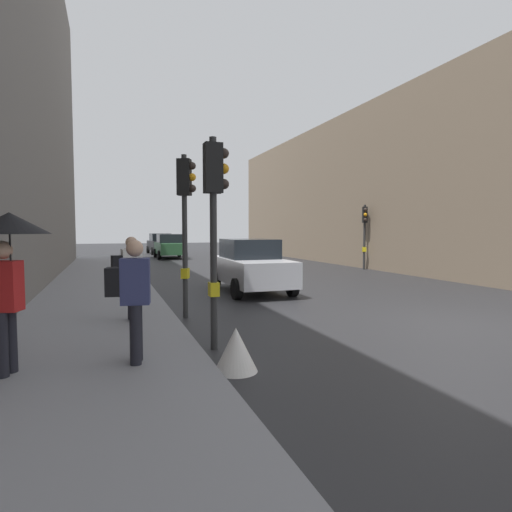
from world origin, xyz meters
name	(u,v)px	position (x,y,z in m)	size (l,w,h in m)	color
ground_plane	(457,324)	(0.00, 0.00, 0.00)	(120.00, 120.00, 0.00)	#28282B
sidewalk_kerb	(98,298)	(-7.48, 6.00, 0.08)	(3.39, 40.00, 0.16)	gray
building_facade_right	(396,196)	(11.78, 17.24, 4.39)	(12.00, 28.53, 8.78)	gray
traffic_light_near_left	(215,204)	(-5.46, -0.06, 2.51)	(0.43, 0.24, 3.64)	#2D2D2D
traffic_light_mid_street	(365,225)	(5.47, 11.61, 2.33)	(0.34, 0.45, 3.38)	#2D2D2D
traffic_light_near_right	(185,206)	(-5.46, 2.73, 2.63)	(0.45, 0.35, 3.81)	#2D2D2D
car_green_estate	(170,246)	(-2.89, 23.91, 0.88)	(2.02, 4.20, 1.76)	#2D6038
car_dark_suv	(161,244)	(-2.83, 29.90, 0.88)	(2.17, 4.28, 1.76)	black
car_silver_hatchback	(251,266)	(-2.67, 6.16, 0.88)	(2.08, 4.23, 1.76)	#BCBCC1
pedestrian_with_umbrella	(8,248)	(-8.41, -0.85, 1.84)	(1.00, 1.00, 2.14)	black
pedestrian_with_grey_backpack	(132,294)	(-6.87, -0.87, 1.16)	(0.64, 0.38, 1.77)	black
pedestrian_with_black_backpack	(130,273)	(-6.76, 2.09, 1.16)	(0.63, 0.38, 1.77)	black
warning_sign_triangle	(236,350)	(-5.45, -1.28, 0.33)	(0.64, 0.64, 0.65)	silver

